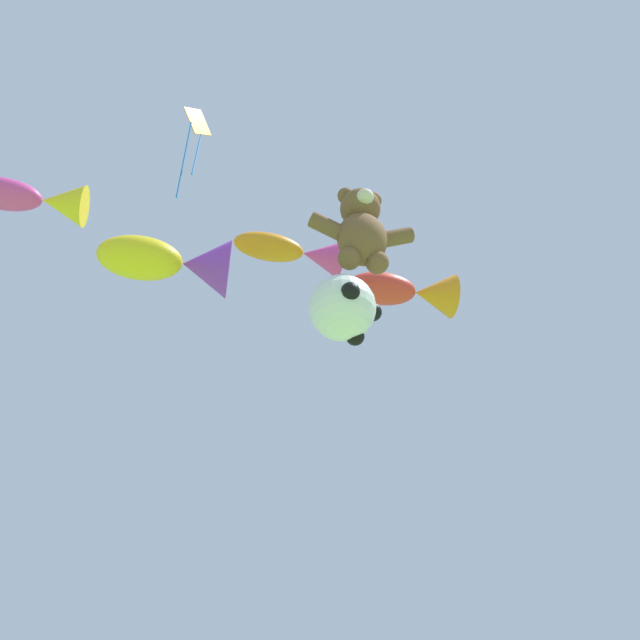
{
  "coord_description": "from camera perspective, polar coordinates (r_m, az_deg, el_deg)",
  "views": [
    {
      "loc": [
        0.16,
        -1.47,
        1.53
      ],
      "look_at": [
        1.69,
        5.65,
        7.4
      ],
      "focal_mm": 35.0,
      "sensor_mm": 36.0,
      "label": 1
    }
  ],
  "objects": [
    {
      "name": "diamond_kite",
      "position": [
        13.87,
        -11.33,
        16.51
      ],
      "size": [
        0.63,
        0.6,
        2.78
      ],
      "color": "orange"
    },
    {
      "name": "soccer_ball_kite",
      "position": [
        9.53,
        2.14,
        1.08
      ],
      "size": [
        1.14,
        1.13,
        1.05
      ],
      "color": "white"
    },
    {
      "name": "fish_kite_goldfin",
      "position": [
        12.02,
        -13.28,
        5.15
      ],
      "size": [
        2.45,
        1.14,
        1.12
      ],
      "color": "yellow"
    },
    {
      "name": "fish_kite_magenta",
      "position": [
        12.98,
        -24.71,
        10.04
      ],
      "size": [
        2.14,
        0.81,
        0.81
      ],
      "color": "#E53F9E"
    },
    {
      "name": "fish_kite_tangerine",
      "position": [
        12.94,
        -2.26,
        6.24
      ],
      "size": [
        2.26,
        0.81,
        0.78
      ],
      "color": "orange"
    },
    {
      "name": "teddy_bear_kite",
      "position": [
        10.59,
        3.82,
        8.3
      ],
      "size": [
        1.84,
        0.81,
        1.86
      ],
      "color": "brown"
    },
    {
      "name": "fish_kite_crimson",
      "position": [
        13.08,
        8.02,
        2.59
      ],
      "size": [
        2.3,
        0.97,
        0.93
      ],
      "color": "red"
    }
  ]
}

